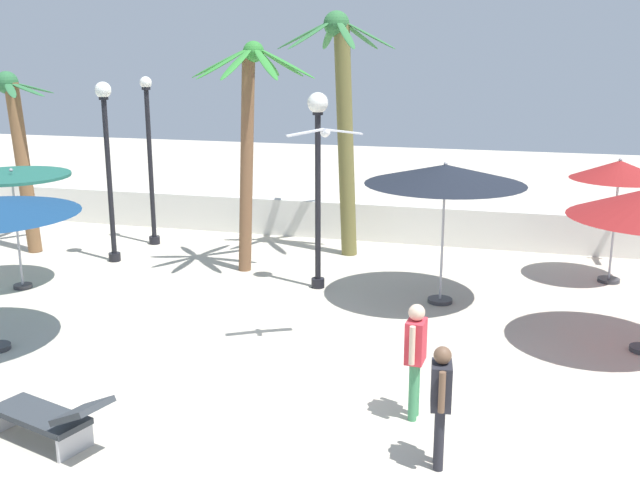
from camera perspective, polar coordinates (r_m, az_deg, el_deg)
ground_plane at (r=12.06m, az=-3.80°, el=-9.93°), size 56.00×56.00×0.00m
boundary_wall at (r=19.85m, az=4.22°, el=1.34°), size 25.20×0.30×0.99m
patio_umbrella_0 at (r=16.70m, az=-22.36°, el=4.19°), size 2.35×2.35×2.57m
patio_umbrella_3 at (r=17.07m, az=21.80°, el=4.88°), size 2.03×2.03×2.72m
patio_umbrella_4 at (r=14.69m, az=9.49°, el=4.89°), size 3.12×3.12×2.84m
palm_tree_0 at (r=19.77m, az=-21.98°, el=7.06°), size 2.34×2.32×4.44m
palm_tree_1 at (r=18.05m, az=1.75°, el=9.86°), size 2.82×2.58×5.81m
palm_tree_2 at (r=16.66m, az=-5.43°, el=8.59°), size 2.77×2.77×5.11m
lamp_post_1 at (r=18.16m, az=-15.86°, el=6.44°), size 0.38×0.38×4.22m
lamp_post_2 at (r=15.42m, az=-0.16°, el=6.12°), size 0.42×0.42×4.10m
lamp_post_3 at (r=19.62m, az=-12.80°, el=6.27°), size 0.30×0.30×4.28m
lounge_chair_0 at (r=10.40m, az=-19.75°, el=-12.48°), size 1.93×1.07×0.82m
guest_0 at (r=9.24m, az=9.17°, el=-11.59°), size 0.29×0.56×1.56m
guest_2 at (r=10.31m, az=7.27°, el=-8.30°), size 0.26×0.56×1.65m
seagull_0 at (r=11.82m, az=0.37°, el=8.15°), size 1.14×0.71×0.14m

